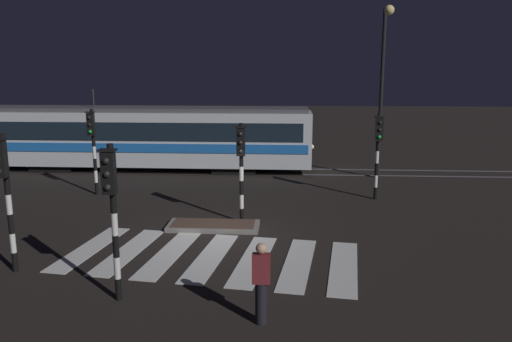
% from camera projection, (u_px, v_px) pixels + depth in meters
% --- Properties ---
extents(ground_plane, '(120.00, 120.00, 0.00)m').
position_uv_depth(ground_plane, '(220.00, 235.00, 15.38)').
color(ground_plane, black).
extents(rail_near, '(80.00, 0.12, 0.03)m').
position_uv_depth(rail_near, '(245.00, 174.00, 24.58)').
color(rail_near, '#59595E').
rests_on(rail_near, ground).
extents(rail_far, '(80.00, 0.12, 0.03)m').
position_uv_depth(rail_far, '(247.00, 168.00, 25.98)').
color(rail_far, '#59595E').
rests_on(rail_far, ground).
extents(crosswalk_zebra, '(8.35, 4.72, 0.02)m').
position_uv_depth(crosswalk_zebra, '(211.00, 257.00, 13.55)').
color(crosswalk_zebra, silver).
rests_on(crosswalk_zebra, ground).
extents(traffic_island, '(2.96, 1.15, 0.18)m').
position_uv_depth(traffic_island, '(214.00, 226.00, 16.04)').
color(traffic_island, slate).
rests_on(traffic_island, ground).
extents(traffic_light_median_centre, '(0.36, 0.42, 3.37)m').
position_uv_depth(traffic_light_median_centre, '(241.00, 158.00, 16.20)').
color(traffic_light_median_centre, black).
rests_on(traffic_light_median_centre, ground).
extents(traffic_light_kerb_mid_left, '(0.36, 0.42, 3.53)m').
position_uv_depth(traffic_light_kerb_mid_left, '(112.00, 200.00, 10.49)').
color(traffic_light_kerb_mid_left, black).
rests_on(traffic_light_kerb_mid_left, ground).
extents(traffic_light_corner_far_right, '(0.36, 0.42, 3.42)m').
position_uv_depth(traffic_light_corner_far_right, '(378.00, 144.00, 19.23)').
color(traffic_light_corner_far_right, black).
rests_on(traffic_light_corner_far_right, ground).
extents(traffic_light_corner_far_left, '(0.36, 0.42, 3.54)m').
position_uv_depth(traffic_light_corner_far_left, '(93.00, 139.00, 19.98)').
color(traffic_light_corner_far_left, black).
rests_on(traffic_light_corner_far_left, ground).
extents(traffic_light_corner_near_left, '(0.36, 0.42, 3.55)m').
position_uv_depth(traffic_light_corner_near_left, '(5.00, 183.00, 12.06)').
color(traffic_light_corner_near_left, black).
rests_on(traffic_light_corner_near_left, ground).
extents(street_lamp_trackside_right, '(0.44, 1.21, 7.86)m').
position_uv_depth(street_lamp_trackside_right, '(383.00, 74.00, 22.55)').
color(street_lamp_trackside_right, black).
rests_on(street_lamp_trackside_right, ground).
extents(tram, '(17.20, 2.58, 4.15)m').
position_uv_depth(tram, '(144.00, 137.00, 25.25)').
color(tram, silver).
rests_on(tram, ground).
extents(pedestrian_waiting_at_kerb, '(0.36, 0.24, 1.71)m').
position_uv_depth(pedestrian_waiting_at_kerb, '(261.00, 283.00, 9.83)').
color(pedestrian_waiting_at_kerb, black).
rests_on(pedestrian_waiting_at_kerb, ground).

